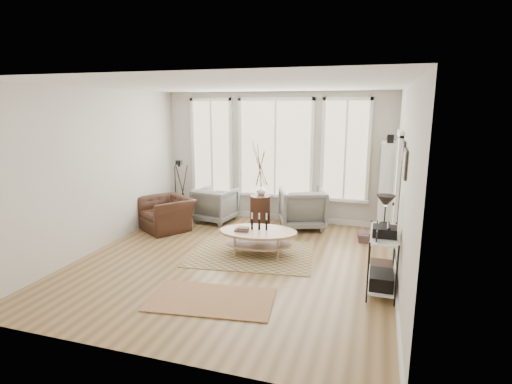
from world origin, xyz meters
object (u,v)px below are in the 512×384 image
(coffee_table, at_px, (258,236))
(armchair_left, at_px, (216,205))
(bookcase, at_px, (387,190))
(accent_chair, at_px, (166,214))
(armchair_right, at_px, (302,208))
(side_table, at_px, (260,186))
(low_shelf, at_px, (383,254))

(coffee_table, height_order, armchair_left, armchair_left)
(bookcase, relative_size, accent_chair, 1.96)
(armchair_right, xyz_separation_m, side_table, (-0.92, -0.08, 0.46))
(armchair_left, bearing_deg, side_table, -169.23)
(armchair_right, relative_size, side_table, 0.51)
(armchair_left, height_order, side_table, side_table)
(bookcase, height_order, armchair_right, bookcase)
(bookcase, relative_size, armchair_right, 2.17)
(coffee_table, bearing_deg, armchair_left, 132.01)
(accent_chair, bearing_deg, armchair_right, 52.75)
(low_shelf, distance_m, coffee_table, 2.24)
(armchair_left, height_order, armchair_right, armchair_right)
(armchair_left, bearing_deg, armchair_right, -167.49)
(bookcase, bearing_deg, armchair_left, -178.88)
(low_shelf, bearing_deg, bookcase, 88.72)
(low_shelf, distance_m, side_table, 3.58)
(armchair_left, xyz_separation_m, armchair_right, (1.98, 0.10, 0.05))
(bookcase, height_order, low_shelf, bookcase)
(side_table, relative_size, accent_chair, 1.76)
(accent_chair, bearing_deg, side_table, 59.29)
(coffee_table, xyz_separation_m, armchair_right, (0.45, 1.79, 0.09))
(accent_chair, bearing_deg, coffee_table, 13.71)
(low_shelf, height_order, accent_chair, low_shelf)
(coffee_table, relative_size, side_table, 0.79)
(armchair_left, relative_size, side_table, 0.46)
(bookcase, distance_m, coffee_table, 2.86)
(bookcase, xyz_separation_m, armchair_right, (-1.71, 0.02, -0.52))
(armchair_right, relative_size, accent_chair, 0.91)
(low_shelf, bearing_deg, coffee_table, 160.23)
(coffee_table, height_order, accent_chair, accent_chair)
(low_shelf, distance_m, armchair_left, 4.38)
(bookcase, xyz_separation_m, low_shelf, (-0.06, -2.52, -0.44))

